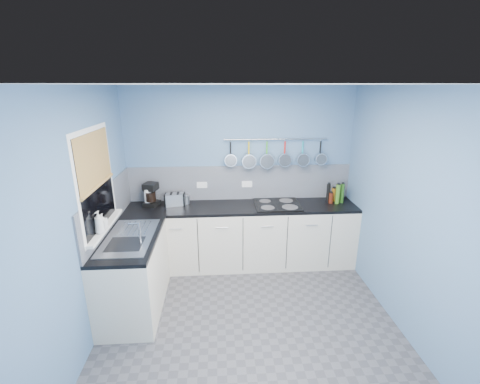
{
  "coord_description": "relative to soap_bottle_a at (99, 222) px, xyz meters",
  "views": [
    {
      "loc": [
        -0.3,
        -3.03,
        2.49
      ],
      "look_at": [
        -0.05,
        0.75,
        1.25
      ],
      "focal_mm": 24.38,
      "sensor_mm": 36.0,
      "label": 1
    }
  ],
  "objects": [
    {
      "name": "worktop_left",
      "position": [
        0.23,
        0.2,
        -0.29
      ],
      "size": [
        0.6,
        1.2,
        0.04
      ],
      "primitive_type": "cube",
      "color": "black",
      "rests_on": "cabinet_run_left"
    },
    {
      "name": "worktop_back",
      "position": [
        1.53,
        1.1,
        -0.29
      ],
      "size": [
        3.2,
        0.6,
        0.04
      ],
      "primitive_type": "cube",
      "color": "black",
      "rests_on": "cabinet_run_back"
    },
    {
      "name": "cabinet_run_left",
      "position": [
        0.23,
        0.2,
        -0.74
      ],
      "size": [
        0.6,
        1.2,
        0.86
      ],
      "primitive_type": "cube",
      "color": "beige",
      "rests_on": "ground"
    },
    {
      "name": "condiment_4",
      "position": [
        2.89,
        1.1,
        -0.13
      ],
      "size": [
        0.06,
        0.06,
        0.28
      ],
      "primitive_type": "cylinder",
      "color": "#3F721E",
      "rests_on": "worktop_back"
    },
    {
      "name": "pan_2",
      "position": [
        1.9,
        1.34,
        0.41
      ],
      "size": [
        0.21,
        0.1,
        0.4
      ],
      "primitive_type": null,
      "color": "silver",
      "rests_on": "pot_rail"
    },
    {
      "name": "backsplash_left",
      "position": [
        -0.06,
        0.5,
        -0.02
      ],
      "size": [
        0.02,
        1.8,
        0.5
      ],
      "primitive_type": "cube",
      "color": "gray",
      "rests_on": "wall_left"
    },
    {
      "name": "wall_back",
      "position": [
        1.53,
        1.41,
        0.08
      ],
      "size": [
        3.2,
        0.02,
        2.5
      ],
      "primitive_type": "cube",
      "color": "#4F7299",
      "rests_on": "ground"
    },
    {
      "name": "soap_bottle_b",
      "position": [
        0.0,
        0.09,
        -0.03
      ],
      "size": [
        0.08,
        0.09,
        0.17
      ],
      "primitive_type": "imported",
      "rotation": [
        0.0,
        0.0,
        -0.09
      ],
      "color": "white",
      "rests_on": "window_sill"
    },
    {
      "name": "bamboo_blind",
      "position": [
        -0.03,
        0.2,
        0.61
      ],
      "size": [
        0.01,
        0.9,
        0.55
      ],
      "primitive_type": "cube",
      "color": "#976D4B",
      "rests_on": "wall_left"
    },
    {
      "name": "condiment_3",
      "position": [
        2.96,
        1.13,
        -0.13
      ],
      "size": [
        0.05,
        0.05,
        0.28
      ],
      "primitive_type": "cylinder",
      "color": "#265919",
      "rests_on": "worktop_back"
    },
    {
      "name": "socket_right",
      "position": [
        1.63,
        1.37,
        -0.04
      ],
      "size": [
        0.15,
        0.01,
        0.09
      ],
      "primitive_type": "cube",
      "color": "white",
      "rests_on": "backsplash_back"
    },
    {
      "name": "pan_4",
      "position": [
        2.41,
        1.34,
        0.42
      ],
      "size": [
        0.19,
        0.1,
        0.38
      ],
      "primitive_type": null,
      "color": "silver",
      "rests_on": "pot_rail"
    },
    {
      "name": "mixer_tap",
      "position": [
        0.39,
        0.02,
        -0.14
      ],
      "size": [
        0.12,
        0.08,
        0.26
      ],
      "primitive_type": null,
      "color": "silver",
      "rests_on": "worktop_left"
    },
    {
      "name": "pan_0",
      "position": [
        1.4,
        1.34,
        0.43
      ],
      "size": [
        0.18,
        0.08,
        0.37
      ],
      "primitive_type": null,
      "color": "silver",
      "rests_on": "pot_rail"
    },
    {
      "name": "condiment_0",
      "position": [
        2.98,
        1.23,
        -0.16
      ],
      "size": [
        0.07,
        0.07,
        0.22
      ],
      "primitive_type": "cylinder",
      "color": "black",
      "rests_on": "worktop_back"
    },
    {
      "name": "soap_bottle_a",
      "position": [
        0.0,
        0.0,
        0.0
      ],
      "size": [
        0.11,
        0.11,
        0.24
      ],
      "primitive_type": "imported",
      "rotation": [
        0.0,
        0.0,
        -0.22
      ],
      "color": "white",
      "rests_on": "window_sill"
    },
    {
      "name": "paper_towel",
      "position": [
        0.25,
        1.18,
        -0.15
      ],
      "size": [
        0.12,
        0.12,
        0.24
      ],
      "primitive_type": "cylinder",
      "rotation": [
        0.0,
        0.0,
        0.09
      ],
      "color": "white",
      "rests_on": "worktop_back"
    },
    {
      "name": "window_glass",
      "position": [
        -0.04,
        0.2,
        0.38
      ],
      "size": [
        0.01,
        0.9,
        1.0
      ],
      "primitive_type": "cube",
      "color": "black",
      "rests_on": "wall_left"
    },
    {
      "name": "window_sill",
      "position": [
        -0.02,
        0.2,
        -0.13
      ],
      "size": [
        0.1,
        0.98,
        0.03
      ],
      "primitive_type": "cube",
      "color": "white",
      "rests_on": "wall_left"
    },
    {
      "name": "pan_5",
      "position": [
        2.67,
        1.34,
        0.43
      ],
      "size": [
        0.17,
        0.11,
        0.36
      ],
      "primitive_type": null,
      "color": "silver",
      "rests_on": "pot_rail"
    },
    {
      "name": "pan_1",
      "position": [
        1.65,
        1.34,
        0.41
      ],
      "size": [
        0.2,
        0.11,
        0.39
      ],
      "primitive_type": null,
      "color": "silver",
      "rests_on": "pot_rail"
    },
    {
      "name": "pot_rail",
      "position": [
        2.03,
        1.35,
        0.61
      ],
      "size": [
        1.45,
        0.02,
        0.02
      ],
      "primitive_type": "cylinder",
      "rotation": [
        0.0,
        1.57,
        0.0
      ],
      "color": "silver",
      "rests_on": "wall_back"
    },
    {
      "name": "wall_right",
      "position": [
        3.14,
        -0.1,
        0.08
      ],
      "size": [
        0.02,
        3.0,
        2.5
      ],
      "primitive_type": "cube",
      "color": "#4F7299",
      "rests_on": "ground"
    },
    {
      "name": "coffee_maker",
      "position": [
        0.29,
        1.19,
        -0.11
      ],
      "size": [
        0.24,
        0.25,
        0.32
      ],
      "primitive_type": null,
      "rotation": [
        0.0,
        0.0,
        -0.33
      ],
      "color": "black",
      "rests_on": "worktop_back"
    },
    {
      "name": "floor",
      "position": [
        1.53,
        -0.1,
        -1.18
      ],
      "size": [
        3.2,
        3.0,
        0.02
      ],
      "primitive_type": "cube",
      "color": "#47474C",
      "rests_on": "ground"
    },
    {
      "name": "toaster",
      "position": [
        0.61,
        1.19,
        -0.19
      ],
      "size": [
        0.28,
        0.2,
        0.17
      ],
      "primitive_type": "cube",
      "rotation": [
        0.0,
        0.0,
        0.2
      ],
      "color": "silver",
      "rests_on": "worktop_back"
    },
    {
      "name": "canister",
      "position": [
        0.76,
        1.23,
        -0.21
      ],
      "size": [
        0.11,
        0.11,
        0.13
      ],
      "primitive_type": "cylinder",
      "rotation": [
        0.0,
        0.0,
        -0.29
      ],
      "color": "silver",
      "rests_on": "worktop_back"
    },
    {
      "name": "condiment_2",
      "position": [
        2.79,
        1.22,
        -0.14
      ],
      "size": [
        0.05,
        0.05,
        0.25
      ],
      "primitive_type": "cylinder",
      "color": "black",
      "rests_on": "worktop_back"
    },
    {
      "name": "window_frame",
      "position": [
        -0.05,
        0.2,
        0.38
      ],
      "size": [
        0.01,
        1.0,
        1.1
      ],
      "primitive_type": "cube",
      "color": "white",
      "rests_on": "wall_left"
    },
    {
      "name": "condiment_5",
      "position": [
        2.8,
        1.12,
        -0.19
      ],
      "size": [
        0.06,
        0.06,
        0.15
      ],
      "primitive_type": "cylinder",
      "color": "#4C190C",
      "rests_on": "worktop_back"
    },
    {
      "name": "hob",
      "position": [
        2.03,
        1.1,
        -0.26
      ],
      "size": [
        0.63,
        0.56,
        0.01
      ],
      "primitive_type": "cube",
      "color": "black",
      "rests_on": "worktop_back"
    },
    {
      "name": "ceiling",
      "position": [
        1.53,
        -0.1,
        1.34
      ],
      "size": [
        3.2,
        3.0,
        0.02
      ],
      "primitive_type": "cube",
      "color": "white",
      "rests_on": "ground"
    },
    {
      "name": "wall_front",
      "position": [
        1.53,
        -1.61,
        0.08
      ],
      "size": [
        3.2,
        0.02,
        2.5
      ],
      "primitive_type": "cube",
      "color": "#4F7299",
      "rests_on": "ground"
    },
    {
      "name": "condiment_1",
      "position": [
        2.87,
        1.22,
        -0.18
      ],
      "size": [
        0.07,
        0.07,
        0.19
      ],
      "primitive_type": "cylinder",
      "color": "#8C5914",
      "rests_on": "worktop_back"
    },
    {
      "name": "socket_left",
      "position": [
        0.98,
        1.37,
        -0.04
      ],
      "size": [
        0.15,
        0.01,
        0.09
      ],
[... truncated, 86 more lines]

